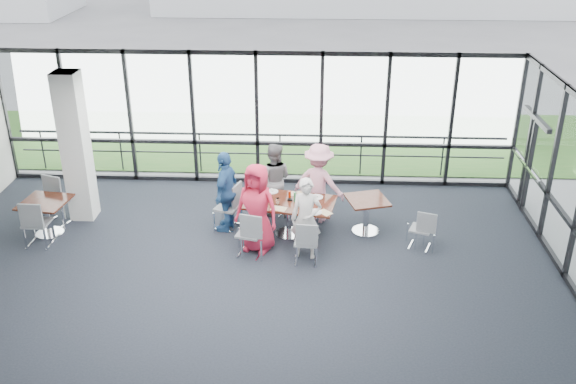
{
  "coord_description": "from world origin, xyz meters",
  "views": [
    {
      "loc": [
        1.39,
        -9.21,
        6.42
      ],
      "look_at": [
        0.86,
        2.09,
        1.1
      ],
      "focal_mm": 40.0,
      "sensor_mm": 36.0,
      "label": 1
    }
  ],
  "objects_px": {
    "side_table_right": "(367,205)",
    "diner_near_left": "(257,208)",
    "main_table": "(289,207)",
    "chair_spare_la": "(37,223)",
    "diner_end": "(226,191)",
    "structural_column": "(76,147)",
    "chair_main_end": "(227,207)",
    "side_table_left": "(45,206)",
    "diner_far_left": "(274,180)",
    "chair_main_nr": "(306,242)",
    "chair_spare_lb": "(54,203)",
    "diner_near_right": "(306,219)",
    "chair_main_fr": "(316,197)",
    "chair_main_nl": "(250,234)",
    "chair_main_fl": "(274,195)",
    "diner_far_right": "(319,183)",
    "chair_spare_r": "(421,229)"
  },
  "relations": [
    {
      "from": "structural_column",
      "to": "diner_end",
      "type": "relative_size",
      "value": 1.85
    },
    {
      "from": "chair_main_nr",
      "to": "side_table_left",
      "type": "bearing_deg",
      "value": 176.0
    },
    {
      "from": "structural_column",
      "to": "diner_near_right",
      "type": "height_order",
      "value": "structural_column"
    },
    {
      "from": "diner_far_right",
      "to": "chair_spare_la",
      "type": "xyz_separation_m",
      "value": [
        -5.54,
        -1.33,
        -0.38
      ]
    },
    {
      "from": "diner_far_left",
      "to": "chair_main_nr",
      "type": "bearing_deg",
      "value": 115.61
    },
    {
      "from": "chair_spare_lb",
      "to": "main_table",
      "type": "bearing_deg",
      "value": -162.78
    },
    {
      "from": "side_table_left",
      "to": "chair_spare_la",
      "type": "relative_size",
      "value": 1.02
    },
    {
      "from": "structural_column",
      "to": "chair_spare_la",
      "type": "relative_size",
      "value": 3.27
    },
    {
      "from": "side_table_left",
      "to": "chair_spare_lb",
      "type": "xyz_separation_m",
      "value": [
        -0.01,
        0.43,
        -0.14
      ]
    },
    {
      "from": "diner_far_left",
      "to": "chair_main_nr",
      "type": "height_order",
      "value": "diner_far_left"
    },
    {
      "from": "chair_main_nr",
      "to": "chair_main_nl",
      "type": "bearing_deg",
      "value": 174.4
    },
    {
      "from": "diner_near_left",
      "to": "diner_far_left",
      "type": "bearing_deg",
      "value": 102.87
    },
    {
      "from": "diner_end",
      "to": "chair_main_end",
      "type": "bearing_deg",
      "value": -174.64
    },
    {
      "from": "chair_main_fr",
      "to": "diner_end",
      "type": "bearing_deg",
      "value": 41.62
    },
    {
      "from": "side_table_left",
      "to": "chair_main_nr",
      "type": "bearing_deg",
      "value": -9.1
    },
    {
      "from": "side_table_right",
      "to": "diner_near_left",
      "type": "bearing_deg",
      "value": -159.69
    },
    {
      "from": "side_table_left",
      "to": "chair_main_end",
      "type": "distance_m",
      "value": 3.68
    },
    {
      "from": "main_table",
      "to": "chair_main_fl",
      "type": "xyz_separation_m",
      "value": [
        -0.36,
        0.96,
        -0.2
      ]
    },
    {
      "from": "chair_main_nl",
      "to": "chair_spare_la",
      "type": "bearing_deg",
      "value": -168.17
    },
    {
      "from": "chair_main_nl",
      "to": "chair_spare_lb",
      "type": "relative_size",
      "value": 0.94
    },
    {
      "from": "diner_near_left",
      "to": "chair_main_end",
      "type": "relative_size",
      "value": 1.93
    },
    {
      "from": "chair_main_fl",
      "to": "chair_main_nl",
      "type": "bearing_deg",
      "value": 94.98
    },
    {
      "from": "side_table_right",
      "to": "diner_end",
      "type": "distance_m",
      "value": 2.89
    },
    {
      "from": "chair_main_nl",
      "to": "diner_far_right",
      "type": "bearing_deg",
      "value": 63.9
    },
    {
      "from": "chair_spare_la",
      "to": "chair_main_fr",
      "type": "bearing_deg",
      "value": 17.48
    },
    {
      "from": "main_table",
      "to": "chair_spare_la",
      "type": "bearing_deg",
      "value": -162.18
    },
    {
      "from": "structural_column",
      "to": "diner_far_left",
      "type": "distance_m",
      "value": 4.18
    },
    {
      "from": "chair_main_end",
      "to": "chair_spare_lb",
      "type": "bearing_deg",
      "value": -70.93
    },
    {
      "from": "chair_spare_lb",
      "to": "diner_near_left",
      "type": "bearing_deg",
      "value": -171.16
    },
    {
      "from": "diner_far_right",
      "to": "side_table_right",
      "type": "bearing_deg",
      "value": 175.71
    },
    {
      "from": "diner_near_right",
      "to": "chair_spare_la",
      "type": "height_order",
      "value": "diner_near_right"
    },
    {
      "from": "main_table",
      "to": "diner_near_right",
      "type": "bearing_deg",
      "value": -56.17
    },
    {
      "from": "diner_near_right",
      "to": "chair_main_end",
      "type": "height_order",
      "value": "diner_near_right"
    },
    {
      "from": "chair_main_fr",
      "to": "chair_main_nl",
      "type": "bearing_deg",
      "value": 75.22
    },
    {
      "from": "main_table",
      "to": "chair_spare_la",
      "type": "height_order",
      "value": "chair_spare_la"
    },
    {
      "from": "chair_main_end",
      "to": "main_table",
      "type": "bearing_deg",
      "value": 98.48
    },
    {
      "from": "side_table_left",
      "to": "chair_spare_lb",
      "type": "distance_m",
      "value": 0.46
    },
    {
      "from": "diner_near_left",
      "to": "chair_spare_lb",
      "type": "xyz_separation_m",
      "value": [
        -4.36,
        0.84,
        -0.4
      ]
    },
    {
      "from": "diner_far_right",
      "to": "diner_end",
      "type": "height_order",
      "value": "diner_far_right"
    },
    {
      "from": "structural_column",
      "to": "chair_spare_lb",
      "type": "distance_m",
      "value": 1.27
    },
    {
      "from": "structural_column",
      "to": "chair_spare_lb",
      "type": "xyz_separation_m",
      "value": [
        -0.49,
        -0.39,
        -1.1
      ]
    },
    {
      "from": "chair_main_nr",
      "to": "diner_near_right",
      "type": "bearing_deg",
      "value": 97.22
    },
    {
      "from": "side_table_right",
      "to": "chair_spare_lb",
      "type": "distance_m",
      "value": 6.54
    },
    {
      "from": "chair_main_fl",
      "to": "diner_far_right",
      "type": "bearing_deg",
      "value": 178.89
    },
    {
      "from": "chair_main_end",
      "to": "chair_spare_la",
      "type": "distance_m",
      "value": 3.77
    },
    {
      "from": "diner_far_right",
      "to": "chair_main_fl",
      "type": "xyz_separation_m",
      "value": [
        -0.96,
        0.29,
        -0.45
      ]
    },
    {
      "from": "diner_end",
      "to": "structural_column",
      "type": "bearing_deg",
      "value": -85.33
    },
    {
      "from": "structural_column",
      "to": "diner_far_left",
      "type": "relative_size",
      "value": 1.96
    },
    {
      "from": "diner_near_right",
      "to": "chair_main_nr",
      "type": "bearing_deg",
      "value": -81.59
    },
    {
      "from": "chair_spare_lb",
      "to": "chair_spare_r",
      "type": "relative_size",
      "value": 1.22
    }
  ]
}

